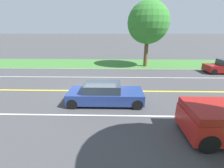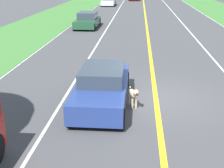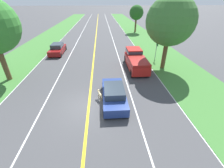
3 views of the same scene
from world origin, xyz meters
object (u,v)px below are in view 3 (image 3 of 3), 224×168
at_px(oncoming_car, 57,49).
at_px(street_sign, 156,49).
at_px(pickup_truck, 136,60).
at_px(roadside_tree_right_far, 136,13).
at_px(roadside_tree_right_near, 170,21).
at_px(dog, 100,94).
at_px(ego_car, 114,94).

bearing_deg(oncoming_car, street_sign, 165.18).
relative_size(pickup_truck, roadside_tree_right_far, 0.91).
xyz_separation_m(roadside_tree_right_near, roadside_tree_right_far, (1.26, 22.08, -0.83)).
height_order(dog, oncoming_car, oncoming_car).
bearing_deg(ego_car, roadside_tree_right_far, 74.99).
bearing_deg(dog, street_sign, 30.68).
bearing_deg(pickup_truck, roadside_tree_right_near, -5.95).
distance_m(dog, pickup_truck, 7.59).
bearing_deg(roadside_tree_right_near, oncoming_car, 155.05).
xyz_separation_m(dog, pickup_truck, (4.25, 6.28, 0.48)).
distance_m(ego_car, roadside_tree_right_near, 10.00).
height_order(dog, roadside_tree_right_near, roadside_tree_right_near).
distance_m(dog, street_sign, 11.51).
relative_size(pickup_truck, street_sign, 2.37).
xyz_separation_m(pickup_truck, street_sign, (3.22, 2.43, 0.50)).
bearing_deg(roadside_tree_right_near, ego_car, -135.40).
distance_m(pickup_truck, roadside_tree_right_far, 22.45).
distance_m(oncoming_car, roadside_tree_right_far, 22.02).
xyz_separation_m(pickup_truck, roadside_tree_right_far, (4.49, 21.74, 3.38)).
bearing_deg(street_sign, ego_car, -125.10).
distance_m(dog, roadside_tree_right_far, 29.60).
height_order(ego_car, street_sign, street_sign).
xyz_separation_m(ego_car, roadside_tree_right_near, (6.34, 6.25, 4.56)).
bearing_deg(pickup_truck, roadside_tree_right_far, 78.34).
distance_m(ego_car, oncoming_car, 14.67).
bearing_deg(roadside_tree_right_far, pickup_truck, -101.66).
distance_m(ego_car, roadside_tree_right_far, 29.57).
relative_size(pickup_truck, oncoming_car, 1.26).
relative_size(dog, roadside_tree_right_far, 0.17).
xyz_separation_m(dog, roadside_tree_right_far, (8.73, 28.02, 3.85)).
bearing_deg(roadside_tree_right_near, street_sign, 90.04).
relative_size(roadside_tree_right_near, street_sign, 3.33).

